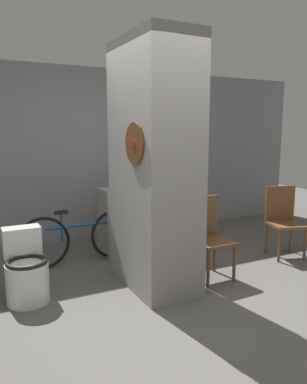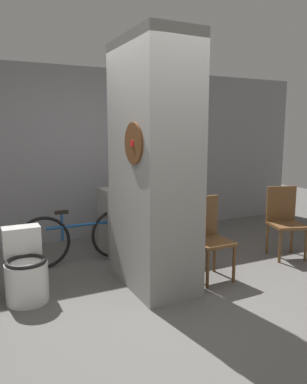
{
  "view_description": "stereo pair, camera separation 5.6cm",
  "coord_description": "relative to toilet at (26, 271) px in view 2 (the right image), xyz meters",
  "views": [
    {
      "loc": [
        -1.67,
        -2.94,
        1.68
      ],
      "look_at": [
        0.31,
        0.95,
        0.95
      ],
      "focal_mm": 35.0,
      "sensor_mm": 36.0,
      "label": 1
    },
    {
      "loc": [
        -1.62,
        -2.97,
        1.68
      ],
      "look_at": [
        0.31,
        0.95,
        0.95
      ],
      "focal_mm": 35.0,
      "sensor_mm": 36.0,
      "label": 2
    }
  ],
  "objects": [
    {
      "name": "chair_by_doorway",
      "position": [
        3.29,
        -0.14,
        0.21
      ],
      "size": [
        0.52,
        0.52,
        0.93
      ],
      "rotation": [
        0.0,
        0.0,
        -0.3
      ],
      "color": "brown",
      "rests_on": "ground_plane"
    },
    {
      "name": "bottle_tall",
      "position": [
        1.94,
        0.99,
        0.73
      ],
      "size": [
        0.06,
        0.06,
        0.33
      ],
      "color": "#19598C",
      "rests_on": "counter_shelf"
    },
    {
      "name": "bicycle",
      "position": [
        0.77,
        0.77,
        0.05
      ],
      "size": [
        1.58,
        0.42,
        0.7
      ],
      "color": "black",
      "rests_on": "ground_plane"
    },
    {
      "name": "toilet",
      "position": [
        0.0,
        0.0,
        0.0
      ],
      "size": [
        0.41,
        0.57,
        0.7
      ],
      "color": "silver",
      "rests_on": "ground_plane"
    },
    {
      "name": "counter_shelf",
      "position": [
        1.74,
        0.94,
        0.16
      ],
      "size": [
        1.25,
        0.44,
        0.9
      ],
      "color": "gray",
      "rests_on": "ground_plane"
    },
    {
      "name": "ground_plane",
      "position": [
        1.2,
        -0.76,
        -0.29
      ],
      "size": [
        14.0,
        14.0,
        0.0
      ],
      "primitive_type": "plane",
      "color": "#5B5956"
    },
    {
      "name": "pillar_center",
      "position": [
        1.31,
        -0.21,
        1.01
      ],
      "size": [
        0.64,
        1.1,
        2.6
      ],
      "color": "gray",
      "rests_on": "ground_plane"
    },
    {
      "name": "wall_back",
      "position": [
        1.2,
        1.87,
        1.01
      ],
      "size": [
        8.0,
        0.09,
        2.6
      ],
      "color": "gray",
      "rests_on": "ground_plane"
    },
    {
      "name": "bottle_short",
      "position": [
        2.05,
        0.92,
        0.71
      ],
      "size": [
        0.07,
        0.07,
        0.28
      ],
      "color": "silver",
      "rests_on": "counter_shelf"
    },
    {
      "name": "chair_near_pillar",
      "position": [
        1.94,
        -0.32,
        0.21
      ],
      "size": [
        0.42,
        0.42,
        0.93
      ],
      "rotation": [
        0.0,
        0.0,
        0.03
      ],
      "color": "brown",
      "rests_on": "ground_plane"
    }
  ]
}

